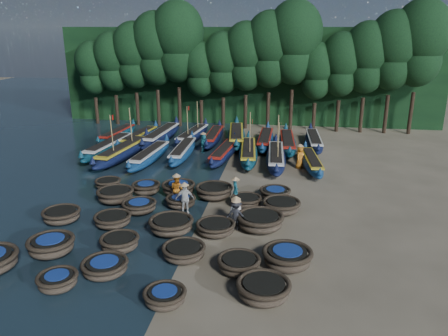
# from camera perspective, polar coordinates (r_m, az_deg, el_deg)

# --- Properties ---
(ground) EXTENTS (120.00, 120.00, 0.00)m
(ground) POSITION_cam_1_polar(r_m,az_deg,el_deg) (26.45, -1.94, -4.32)
(ground) COLOR gray
(ground) RESTS_ON ground
(foliage_wall) EXTENTS (40.00, 3.00, 10.00)m
(foliage_wall) POSITION_cam_1_polar(r_m,az_deg,el_deg) (48.02, 3.19, 11.95)
(foliage_wall) COLOR black
(foliage_wall) RESTS_ON ground
(coracle_1) EXTENTS (1.98, 1.98, 0.66)m
(coracle_1) POSITION_cam_1_polar(r_m,az_deg,el_deg) (19.17, -20.91, -13.58)
(coracle_1) COLOR #4B3E2F
(coracle_1) RESTS_ON ground
(coracle_2) EXTENTS (2.43, 2.43, 0.66)m
(coracle_2) POSITION_cam_1_polar(r_m,az_deg,el_deg) (19.54, -15.29, -12.34)
(coracle_2) COLOR #4B3E2F
(coracle_2) RESTS_ON ground
(coracle_3) EXTENTS (1.93, 1.93, 0.63)m
(coracle_3) POSITION_cam_1_polar(r_m,az_deg,el_deg) (17.26, -7.73, -16.29)
(coracle_3) COLOR #4B3E2F
(coracle_3) RESTS_ON ground
(coracle_4) EXTENTS (2.31, 2.31, 0.77)m
(coracle_4) POSITION_cam_1_polar(r_m,az_deg,el_deg) (17.44, 5.20, -15.48)
(coracle_4) COLOR #4B3E2F
(coracle_4) RESTS_ON ground
(coracle_5) EXTENTS (2.18, 2.18, 0.82)m
(coracle_5) POSITION_cam_1_polar(r_m,az_deg,el_deg) (21.84, -21.64, -9.36)
(coracle_5) COLOR #4B3E2F
(coracle_5) RESTS_ON ground
(coracle_6) EXTENTS (1.87, 1.87, 0.72)m
(coracle_6) POSITION_cam_1_polar(r_m,az_deg,el_deg) (21.28, -13.46, -9.44)
(coracle_6) COLOR #4B3E2F
(coracle_6) RESTS_ON ground
(coracle_7) EXTENTS (2.07, 2.07, 0.68)m
(coracle_7) POSITION_cam_1_polar(r_m,az_deg,el_deg) (20.10, -5.26, -10.79)
(coracle_7) COLOR #4B3E2F
(coracle_7) RESTS_ON ground
(coracle_8) EXTENTS (2.20, 2.20, 0.69)m
(coracle_8) POSITION_cam_1_polar(r_m,az_deg,el_deg) (19.09, 1.97, -12.38)
(coracle_8) COLOR #4B3E2F
(coracle_8) RESTS_ON ground
(coracle_9) EXTENTS (2.49, 2.49, 0.84)m
(coracle_9) POSITION_cam_1_polar(r_m,az_deg,el_deg) (19.56, 8.27, -11.44)
(coracle_9) COLOR #4B3E2F
(coracle_9) RESTS_ON ground
(coracle_10) EXTENTS (2.31, 2.31, 0.72)m
(coracle_10) POSITION_cam_1_polar(r_m,az_deg,el_deg) (25.09, -20.46, -5.78)
(coracle_10) COLOR #4B3E2F
(coracle_10) RESTS_ON ground
(coracle_11) EXTENTS (2.27, 2.27, 0.66)m
(coracle_11) POSITION_cam_1_polar(r_m,az_deg,el_deg) (23.83, -14.33, -6.54)
(coracle_11) COLOR #4B3E2F
(coracle_11) RESTS_ON ground
(coracle_12) EXTENTS (2.77, 2.77, 0.80)m
(coracle_12) POSITION_cam_1_polar(r_m,az_deg,el_deg) (22.50, -6.91, -7.36)
(coracle_12) COLOR #4B3E2F
(coracle_12) RESTS_ON ground
(coracle_13) EXTENTS (2.12, 2.12, 0.66)m
(coracle_13) POSITION_cam_1_polar(r_m,az_deg,el_deg) (22.24, -1.09, -7.77)
(coracle_13) COLOR #4B3E2F
(coracle_13) RESTS_ON ground
(coracle_14) EXTENTS (2.79, 2.79, 0.84)m
(coracle_14) POSITION_cam_1_polar(r_m,az_deg,el_deg) (22.77, 4.74, -6.88)
(coracle_14) COLOR #4B3E2F
(coracle_14) RESTS_ON ground
(coracle_15) EXTENTS (2.22, 2.22, 0.81)m
(coracle_15) POSITION_cam_1_polar(r_m,az_deg,el_deg) (26.90, -14.01, -3.42)
(coracle_15) COLOR #4B3E2F
(coracle_15) RESTS_ON ground
(coracle_16) EXTENTS (1.99, 1.99, 0.67)m
(coracle_16) POSITION_cam_1_polar(r_m,az_deg,el_deg) (25.18, -11.01, -4.90)
(coracle_16) COLOR #4B3E2F
(coracle_16) RESTS_ON ground
(coracle_17) EXTENTS (1.79, 1.79, 0.66)m
(coracle_17) POSITION_cam_1_polar(r_m,az_deg,el_deg) (25.51, -5.66, -4.33)
(coracle_17) COLOR #4B3E2F
(coracle_17) RESTS_ON ground
(coracle_18) EXTENTS (2.20, 2.20, 0.64)m
(coracle_18) POSITION_cam_1_polar(r_m,az_deg,el_deg) (25.52, 2.93, -4.30)
(coracle_18) COLOR #4B3E2F
(coracle_18) RESTS_ON ground
(coracle_19) EXTENTS (2.17, 2.17, 0.74)m
(coracle_19) POSITION_cam_1_polar(r_m,az_deg,el_deg) (24.88, 7.51, -4.91)
(coracle_19) COLOR #4B3E2F
(coracle_19) RESTS_ON ground
(coracle_20) EXTENTS (1.69, 1.69, 0.65)m
(coracle_20) POSITION_cam_1_polar(r_m,az_deg,el_deg) (29.22, -14.91, -1.95)
(coracle_20) COLOR #4B3E2F
(coracle_20) RESTS_ON ground
(coracle_21) EXTENTS (2.01, 2.01, 0.73)m
(coracle_21) POSITION_cam_1_polar(r_m,az_deg,el_deg) (27.76, -10.13, -2.56)
(coracle_21) COLOR #4B3E2F
(coracle_21) RESTS_ON ground
(coracle_22) EXTENTS (2.49, 2.49, 0.78)m
(coracle_22) POSITION_cam_1_polar(r_m,az_deg,el_deg) (27.39, -5.96, -2.60)
(coracle_22) COLOR #4B3E2F
(coracle_22) RESTS_ON ground
(coracle_23) EXTENTS (2.61, 2.61, 0.82)m
(coracle_23) POSITION_cam_1_polar(r_m,az_deg,el_deg) (26.67, -1.31, -3.04)
(coracle_23) COLOR #4B3E2F
(coracle_23) RESTS_ON ground
(coracle_24) EXTENTS (2.37, 2.37, 0.63)m
(coracle_24) POSITION_cam_1_polar(r_m,az_deg,el_deg) (26.87, 6.70, -3.24)
(coracle_24) COLOR #4B3E2F
(coracle_24) RESTS_ON ground
(long_boat_1) EXTENTS (2.38, 8.66, 1.53)m
(long_boat_1) POSITION_cam_1_polar(r_m,az_deg,el_deg) (37.24, -14.77, 2.68)
(long_boat_1) COLOR #0F4357
(long_boat_1) RESTS_ON ground
(long_boat_2) EXTENTS (2.69, 9.10, 3.89)m
(long_boat_2) POSITION_cam_1_polar(r_m,az_deg,el_deg) (35.40, -13.03, 2.09)
(long_boat_2) COLOR #10153A
(long_boat_2) RESTS_ON ground
(long_boat_3) EXTENTS (1.99, 8.02, 1.41)m
(long_boat_3) POSITION_cam_1_polar(r_m,az_deg,el_deg) (34.21, -9.67, 1.61)
(long_boat_3) COLOR navy
(long_boat_3) RESTS_ON ground
(long_boat_4) EXTENTS (1.54, 7.94, 1.40)m
(long_boat_4) POSITION_cam_1_polar(r_m,az_deg,el_deg) (35.08, -5.40, 2.19)
(long_boat_4) COLOR navy
(long_boat_4) RESTS_ON ground
(long_boat_5) EXTENTS (2.10, 7.70, 1.36)m
(long_boat_5) POSITION_cam_1_polar(r_m,az_deg,el_deg) (34.56, 0.02, 2.01)
(long_boat_5) COLOR #10153A
(long_boat_5) RESTS_ON ground
(long_boat_6) EXTENTS (2.21, 8.42, 3.59)m
(long_boat_6) POSITION_cam_1_polar(r_m,az_deg,el_deg) (34.42, 3.20, 2.00)
(long_boat_6) COLOR #0F4357
(long_boat_6) RESTS_ON ground
(long_boat_7) EXTENTS (1.84, 8.52, 3.62)m
(long_boat_7) POSITION_cam_1_polar(r_m,az_deg,el_deg) (33.33, 6.80, 1.37)
(long_boat_7) COLOR #10153A
(long_boat_7) RESTS_ON ground
(long_boat_8) EXTENTS (2.07, 7.21, 1.28)m
(long_boat_8) POSITION_cam_1_polar(r_m,az_deg,el_deg) (32.92, 11.36, 0.77)
(long_boat_8) COLOR navy
(long_boat_8) RESTS_ON ground
(long_boat_9) EXTENTS (1.93, 7.45, 1.31)m
(long_boat_9) POSITION_cam_1_polar(r_m,az_deg,el_deg) (41.83, -13.76, 4.30)
(long_boat_9) COLOR #0F4357
(long_boat_9) RESTS_ON ground
(long_boat_10) EXTENTS (2.35, 7.89, 1.40)m
(long_boat_10) POSITION_cam_1_polar(r_m,az_deg,el_deg) (40.11, -11.09, 3.95)
(long_boat_10) COLOR navy
(long_boat_10) RESTS_ON ground
(long_boat_11) EXTENTS (2.25, 9.15, 1.61)m
(long_boat_11) POSITION_cam_1_polar(r_m,az_deg,el_deg) (40.09, -8.20, 4.22)
(long_boat_11) COLOR #10153A
(long_boat_11) RESTS_ON ground
(long_boat_12) EXTENTS (2.40, 8.21, 3.51)m
(long_boat_12) POSITION_cam_1_polar(r_m,az_deg,el_deg) (40.09, -4.13, 4.27)
(long_boat_12) COLOR #10153A
(long_boat_12) RESTS_ON ground
(long_boat_13) EXTENTS (1.47, 7.86, 1.38)m
(long_boat_13) POSITION_cam_1_polar(r_m,az_deg,el_deg) (39.60, -1.38, 4.10)
(long_boat_13) COLOR #10153A
(long_boat_13) RESTS_ON ground
(long_boat_14) EXTENTS (2.67, 9.16, 1.62)m
(long_boat_14) POSITION_cam_1_polar(r_m,az_deg,el_deg) (39.55, 1.63, 4.21)
(long_boat_14) COLOR #0F4357
(long_boat_14) RESTS_ON ground
(long_boat_15) EXTENTS (1.46, 8.10, 1.42)m
(long_boat_15) POSITION_cam_1_polar(r_m,az_deg,el_deg) (38.61, 5.41, 3.68)
(long_boat_15) COLOR navy
(long_boat_15) RESTS_ON ground
(long_boat_16) EXTENTS (1.90, 8.44, 1.49)m
(long_boat_16) POSITION_cam_1_polar(r_m,az_deg,el_deg) (37.74, 8.27, 3.28)
(long_boat_16) COLOR #0F4357
(long_boat_16) RESTS_ON ground
(long_boat_17) EXTENTS (1.74, 7.94, 1.40)m
(long_boat_17) POSITION_cam_1_polar(r_m,az_deg,el_deg) (38.94, 11.65, 3.50)
(long_boat_17) COLOR #10153A
(long_boat_17) RESTS_ON ground
(fisherman_0) EXTENTS (0.88, 0.77, 1.71)m
(fisherman_0) POSITION_cam_1_polar(r_m,az_deg,el_deg) (23.13, 1.55, -5.48)
(fisherman_0) COLOR silver
(fisherman_0) RESTS_ON ground
(fisherman_1) EXTENTS (0.56, 0.66, 1.75)m
(fisherman_1) POSITION_cam_1_polar(r_m,az_deg,el_deg) (25.82, 1.51, -2.76)
(fisherman_1) COLOR #1A606F
(fisherman_1) RESTS_ON ground
(fisherman_2) EXTENTS (1.04, 0.97, 1.92)m
(fisherman_2) POSITION_cam_1_polar(r_m,az_deg,el_deg) (26.07, -6.17, -2.61)
(fisherman_2) COLOR orange
(fisherman_2) RESTS_ON ground
(fisherman_3) EXTENTS (1.11, 0.70, 1.85)m
(fisherman_3) POSITION_cam_1_polar(r_m,az_deg,el_deg) (22.52, 1.58, -6.05)
(fisherman_3) COLOR black
(fisherman_3) RESTS_ON ground
(fisherman_4) EXTENTS (1.12, 0.76, 1.96)m
(fisherman_4) POSITION_cam_1_polar(r_m,az_deg,el_deg) (24.48, -5.16, -3.91)
(fisherman_4) COLOR silver
(fisherman_4) RESTS_ON ground
(fisherman_5) EXTENTS (0.62, 1.55, 1.83)m
(fisherman_5) POSITION_cam_1_polar(r_m,az_deg,el_deg) (36.44, -2.70, 3.37)
(fisherman_5) COLOR #1A606F
(fisherman_5) RESTS_ON ground
(fisherman_6) EXTENTS (0.86, 1.01, 1.95)m
(fisherman_6) POSITION_cam_1_polar(r_m,az_deg,el_deg) (32.69, 9.87, 1.55)
(fisherman_6) COLOR orange
(fisherman_6) RESTS_ON ground
(tree_0) EXTENTS (3.68, 3.68, 8.68)m
(tree_0) POSITION_cam_1_polar(r_m,az_deg,el_deg) (48.77, -16.76, 12.48)
(tree_0) COLOR black
(tree_0) RESTS_ON ground
(tree_1) EXTENTS (4.09, 4.09, 9.65)m
(tree_1) POSITION_cam_1_polar(r_m,az_deg,el_deg) (47.79, -14.26, 13.40)
(tree_1) COLOR black
(tree_1) RESTS_ON ground
(tree_2) EXTENTS (4.51, 4.51, 10.63)m
(tree_2) POSITION_cam_1_polar(r_m,az_deg,el_deg) (46.92, -11.65, 14.33)
(tree_2) COLOR black
(tree_2) RESTS_ON ground
(tree_3) EXTENTS (4.92, 4.92, 11.60)m
(tree_3) POSITION_cam_1_polar(r_m,az_deg,el_deg) (46.15, -8.92, 15.26)
(tree_3) COLOR black
(tree_3) RESTS_ON ground
(tree_4) EXTENTS (5.34, 5.34, 12.58)m
(tree_4) POSITION_cam_1_polar(r_m,az_deg,el_deg) (45.50, -6.08, 16.18)
(tree_4) COLOR black
(tree_4) RESTS_ON ground
(tree_5) EXTENTS (3.68, 3.68, 8.68)m
(tree_5) POSITION_cam_1_polar(r_m,az_deg,el_deg) (45.14, -3.07, 12.81)
(tree_5) COLOR black
(tree_5) RESTS_ON ground
(tree_6) EXTENTS (4.09, 4.09, 9.65)m
(tree_6) POSITION_cam_1_polar(r_m,az_deg,el_deg) (44.68, -0.11, 13.65)
(tree_6) COLOR black
(tree_6) RESTS_ON ground
(tree_7) EXTENTS (4.51, 4.51, 10.63)m
(tree_7) POSITION_cam_1_polar(r_m,az_deg,el_deg) (44.35, 2.93, 14.47)
(tree_7) COLOR black
(tree_7) RESTS_ON ground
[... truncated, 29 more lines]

